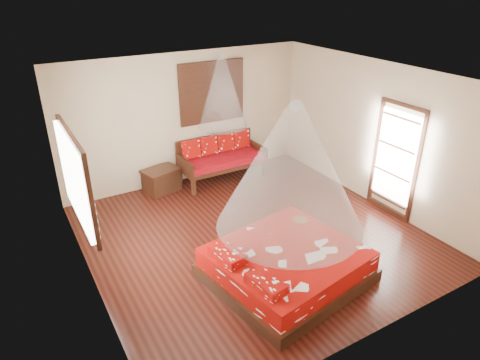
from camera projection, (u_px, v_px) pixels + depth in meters
The scene contains 10 objects.
room at pixel (254, 163), 7.02m from camera, with size 5.54×5.54×2.84m.
bed at pixel (285, 265), 6.43m from camera, with size 2.43×2.27×0.64m.
daybed at pixel (221, 156), 9.54m from camera, with size 1.88×0.84×0.97m.
storage_chest at pixel (161, 180), 9.07m from camera, with size 0.84×0.69×0.50m.
shutter_panel at pixel (212, 92), 9.19m from camera, with size 1.52×0.06×1.32m.
window_left at pixel (78, 178), 5.81m from camera, with size 0.10×1.74×1.34m.
glazed_door at pixel (395, 161), 7.93m from camera, with size 0.08×1.02×2.16m.
wine_tray at pixel (300, 218), 7.08m from camera, with size 0.25×0.25×0.20m.
mosquito_net_main at pixel (292, 168), 5.75m from camera, with size 2.08×2.08×1.80m, color silver.
mosquito_net_daybed at pixel (222, 92), 8.78m from camera, with size 1.02×1.02×1.50m, color silver.
Camera 1 is at (-3.45, -5.44, 4.21)m, focal length 32.00 mm.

